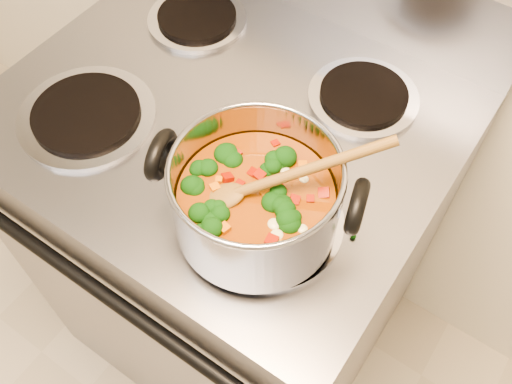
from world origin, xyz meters
TOP-DOWN VIEW (x-y plane):
  - electric_range at (0.04, 1.16)m, footprint 0.75×0.68m
  - stockpot at (0.21, 1.00)m, footprint 0.29×0.23m
  - wooden_spoon at (0.22, 1.01)m, footprint 0.21×0.19m
  - cooktop_crumbs at (0.15, 1.06)m, footprint 0.06×0.32m

SIDE VIEW (x-z plane):
  - electric_range at x=0.04m, z-range -0.07..1.01m
  - cooktop_crumbs at x=0.15m, z-range 0.92..0.93m
  - stockpot at x=0.21m, z-range 0.93..1.06m
  - wooden_spoon at x=0.22m, z-range 0.97..1.08m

